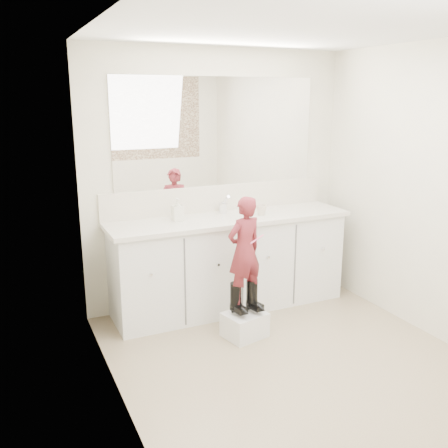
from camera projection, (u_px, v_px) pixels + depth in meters
name	position (u px, v px, depth m)	size (l,w,h in m)	color
floor	(299.00, 366.00, 3.74)	(3.00, 3.00, 0.00)	#826A55
ceiling	(313.00, 25.00, 3.14)	(3.00, 3.00, 0.00)	white
wall_back	(217.00, 179.00, 4.76)	(2.60, 2.60, 0.00)	beige
wall_left	(118.00, 231.00, 2.91)	(3.00, 3.00, 0.00)	beige
wall_right	(443.00, 195.00, 3.96)	(3.00, 3.00, 0.00)	beige
vanity_cabinet	(230.00, 264.00, 4.71)	(2.20, 0.55, 0.85)	silver
countertop	(230.00, 219.00, 4.59)	(2.28, 0.58, 0.04)	beige
backsplash	(218.00, 198.00, 4.79)	(2.28, 0.03, 0.25)	beige
mirror	(218.00, 132.00, 4.64)	(2.00, 0.02, 1.00)	white
faucet	(223.00, 208.00, 4.71)	(0.08, 0.08, 0.10)	silver
cup	(261.00, 210.00, 4.63)	(0.10, 0.10, 0.10)	beige
soap_bottle	(177.00, 209.00, 4.42)	(0.09, 0.09, 0.20)	silver
step_stool	(245.00, 325.00, 4.18)	(0.33, 0.27, 0.21)	silver
boot_left	(236.00, 299.00, 4.11)	(0.10, 0.18, 0.27)	black
boot_right	(252.00, 296.00, 4.17)	(0.10, 0.18, 0.27)	black
toddler	(244.00, 250.00, 4.04)	(0.32, 0.21, 0.89)	#B0363F
toothbrush	(257.00, 239.00, 3.97)	(0.01, 0.01, 0.14)	#F35E8D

